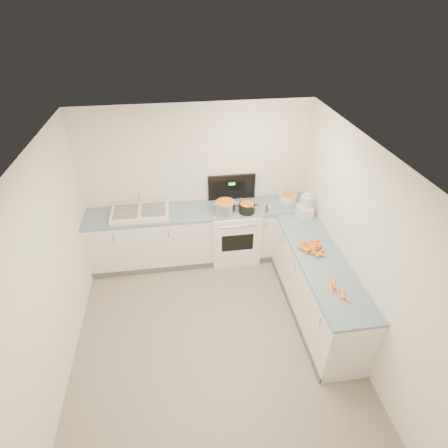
{
  "coord_description": "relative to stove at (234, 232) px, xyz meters",
  "views": [
    {
      "loc": [
        -0.28,
        -2.9,
        3.83
      ],
      "look_at": [
        0.3,
        1.1,
        1.05
      ],
      "focal_mm": 28.0,
      "sensor_mm": 36.0,
      "label": 1
    }
  ],
  "objects": [
    {
      "name": "wall_left",
      "position": [
        -2.3,
        -1.69,
        0.78
      ],
      "size": [
        0.0,
        4.0,
        2.5
      ],
      "primitive_type": null,
      "rotation": [
        1.57,
        0.0,
        1.57
      ],
      "color": "white",
      "rests_on": "ground"
    },
    {
      "name": "floor",
      "position": [
        -0.55,
        -1.69,
        -0.47
      ],
      "size": [
        3.5,
        4.0,
        0.0
      ],
      "primitive_type": null,
      "color": "gray",
      "rests_on": "ground"
    },
    {
      "name": "food_processor",
      "position": [
        1.0,
        -0.39,
        0.63
      ],
      "size": [
        0.22,
        0.25,
        0.38
      ],
      "color": "white",
      "rests_on": "counter_right"
    },
    {
      "name": "peelings",
      "position": [
        -1.63,
        -0.04,
        0.54
      ],
      "size": [
        0.22,
        0.28,
        0.01
      ],
      "color": "tan",
      "rests_on": "sink"
    },
    {
      "name": "wall_right",
      "position": [
        1.2,
        -1.69,
        0.78
      ],
      "size": [
        0.0,
        4.0,
        2.5
      ],
      "primitive_type": null,
      "rotation": [
        1.57,
        0.0,
        -1.57
      ],
      "color": "white",
      "rests_on": "ground"
    },
    {
      "name": "wooden_spoon",
      "position": [
        0.17,
        -0.16,
        0.63
      ],
      "size": [
        0.17,
        0.33,
        0.02
      ],
      "primitive_type": "cylinder",
      "rotation": [
        1.57,
        0.0,
        0.46
      ],
      "color": "#AD7A47",
      "rests_on": "black_pot"
    },
    {
      "name": "carrot_pile",
      "position": [
        0.83,
        -1.17,
        0.5
      ],
      "size": [
        0.38,
        0.44,
        0.08
      ],
      "color": "orange",
      "rests_on": "counter_right"
    },
    {
      "name": "stove",
      "position": [
        0.0,
        0.0,
        0.0
      ],
      "size": [
        0.76,
        0.65,
        1.36
      ],
      "color": "white",
      "rests_on": "ground"
    },
    {
      "name": "counter_right",
      "position": [
        0.9,
        -1.39,
        -0.0
      ],
      "size": [
        0.62,
        2.2,
        0.94
      ],
      "color": "white",
      "rests_on": "ground"
    },
    {
      "name": "ceiling",
      "position": [
        -0.55,
        -1.69,
        2.03
      ],
      "size": [
        3.5,
        4.0,
        0.0
      ],
      "primitive_type": null,
      "rotation": [
        3.14,
        0.0,
        0.0
      ],
      "color": "white",
      "rests_on": "ground"
    },
    {
      "name": "black_pot",
      "position": [
        0.17,
        -0.16,
        0.53
      ],
      "size": [
        0.3,
        0.3,
        0.17
      ],
      "primitive_type": "cylinder",
      "rotation": [
        0.0,
        0.0,
        -0.32
      ],
      "color": "black",
      "rests_on": "stove"
    },
    {
      "name": "mixing_bowl",
      "position": [
        0.88,
        0.08,
        0.53
      ],
      "size": [
        0.33,
        0.33,
        0.12
      ],
      "primitive_type": "cylinder",
      "rotation": [
        0.0,
        0.0,
        -0.25
      ],
      "color": "white",
      "rests_on": "counter_back"
    },
    {
      "name": "steel_pot",
      "position": [
        -0.17,
        -0.14,
        0.56
      ],
      "size": [
        0.36,
        0.36,
        0.22
      ],
      "primitive_type": "cylinder",
      "rotation": [
        0.0,
        0.0,
        0.23
      ],
      "color": "silver",
      "rests_on": "stove"
    },
    {
      "name": "wall_back",
      "position": [
        -0.55,
        0.31,
        0.78
      ],
      "size": [
        3.5,
        0.0,
        2.5
      ],
      "primitive_type": null,
      "rotation": [
        1.57,
        0.0,
        0.0
      ],
      "color": "white",
      "rests_on": "ground"
    },
    {
      "name": "counter_back",
      "position": [
        -0.55,
        0.01,
        -0.0
      ],
      "size": [
        3.5,
        0.62,
        0.94
      ],
      "color": "white",
      "rests_on": "ground"
    },
    {
      "name": "extract_bottle",
      "position": [
        0.47,
        -0.2,
        0.52
      ],
      "size": [
        0.04,
        0.04,
        0.11
      ],
      "primitive_type": "cylinder",
      "color": "#593319",
      "rests_on": "counter_back"
    },
    {
      "name": "sink",
      "position": [
        -1.45,
        0.02,
        0.5
      ],
      "size": [
        0.86,
        0.52,
        0.31
      ],
      "color": "white",
      "rests_on": "counter_back"
    },
    {
      "name": "spice_jar",
      "position": [
        0.5,
        -0.19,
        0.51
      ],
      "size": [
        0.05,
        0.05,
        0.09
      ],
      "primitive_type": "cylinder",
      "color": "#E5B266",
      "rests_on": "counter_back"
    },
    {
      "name": "peeled_carrots",
      "position": [
        0.86,
        -1.98,
        0.49
      ],
      "size": [
        0.21,
        0.43,
        0.04
      ],
      "color": "orange",
      "rests_on": "counter_right"
    }
  ]
}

